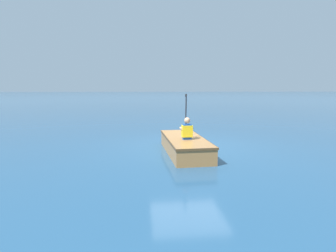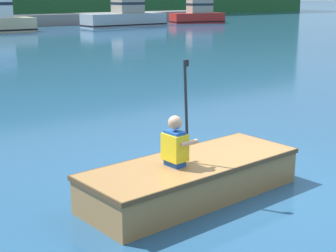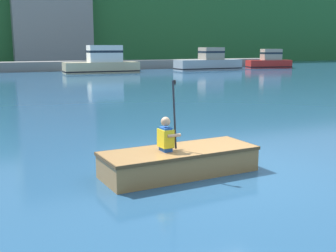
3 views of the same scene
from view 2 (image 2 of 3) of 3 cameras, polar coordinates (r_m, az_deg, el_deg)
ground_plane at (r=7.01m, az=9.54°, el=-6.70°), size 300.00×300.00×0.00m
moored_boat_dock_west_inner at (r=41.35m, az=-4.76°, el=11.97°), size 6.92×2.15×2.24m
moored_boat_dock_east_end at (r=46.54m, az=3.34°, el=12.26°), size 5.04×2.78×2.06m
rowboat_foreground at (r=6.56m, az=2.96°, el=-5.52°), size 3.06×1.22×0.47m
person_paddler at (r=6.20m, az=0.84°, el=-1.90°), size 0.34×0.37×1.28m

